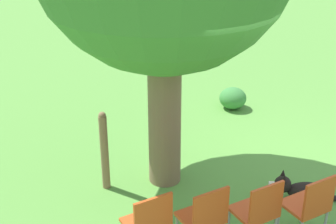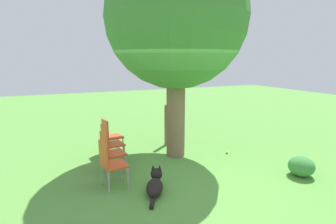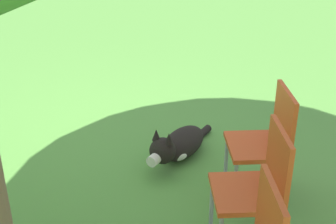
# 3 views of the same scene
# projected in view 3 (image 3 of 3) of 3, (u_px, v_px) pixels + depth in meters

# --- Properties ---
(ground_plane) EXTENTS (30.00, 30.00, 0.00)m
(ground_plane) POSITION_uv_depth(u_px,v_px,m) (76.00, 178.00, 3.90)
(ground_plane) COLOR #56933D
(dog) EXTENTS (0.56, 0.96, 0.40)m
(dog) POSITION_uv_depth(u_px,v_px,m) (178.00, 145.00, 4.11)
(dog) COLOR black
(dog) RESTS_ON ground_plane
(red_chair_0) EXTENTS (0.48, 0.49, 0.88)m
(red_chair_0) POSITION_uv_depth(u_px,v_px,m) (268.00, 137.00, 3.49)
(red_chair_0) COLOR #D14C1E
(red_chair_0) RESTS_ON ground_plane
(red_chair_1) EXTENTS (0.48, 0.49, 0.88)m
(red_chair_1) POSITION_uv_depth(u_px,v_px,m) (259.00, 183.00, 2.97)
(red_chair_1) COLOR #D14C1E
(red_chair_1) RESTS_ON ground_plane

